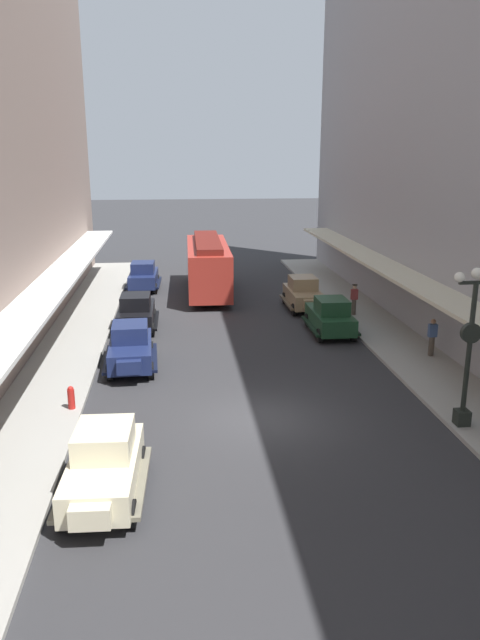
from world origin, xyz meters
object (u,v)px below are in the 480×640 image
Objects in this scene: streetcar at (208,264)px; lamp_post_with_clock at (470,341)px; parked_car_2 at (303,293)px; parked_car_3 at (136,311)px; parked_car_1 at (330,315)px; pedestrian_1 at (354,299)px; pedestrian_0 at (432,337)px; parked_car_5 at (143,275)px; fire_hydrant at (71,397)px; parked_car_0 at (131,346)px; parked_car_4 at (104,463)px.

lamp_post_with_clock reaches higher than streetcar.
parked_car_3 is at bearing -161.35° from parked_car_2.
pedestrian_1 is (2.07, 2.92, 0.07)m from parked_car_1.
pedestrian_0 is at bearing 74.60° from lamp_post_with_clock.
parked_car_1 is 0.99× the size of parked_car_5.
fire_hydrant is at bearing 168.15° from lamp_post_with_clock.
parked_car_3 is at bearing -174.86° from pedestrian_1.
pedestrian_0 is 0.98× the size of pedestrian_1.
pedestrian_1 is at bearing 5.14° from parked_car_3.
parked_car_2 is at bearing 44.03° from parked_car_0.
parked_car_3 is 5.21× the size of fire_hydrant.
lamp_post_with_clock is (7.02, -20.46, 1.08)m from streetcar.
pedestrian_0 is (12.95, -6.00, 0.05)m from parked_car_3.
parked_car_5 is at bearing 90.52° from parked_car_0.
parked_car_4 is at bearing -99.83° from streetcar.
pedestrian_1 is (11.59, 1.04, 0.07)m from parked_car_3.
pedestrian_1 is at bearing 55.14° from parked_car_4.
streetcar is (-5.45, 9.58, 0.96)m from parked_car_1.
parked_car_1 is 2.56× the size of pedestrian_1.
parked_car_1 is 11.07m from streetcar.
parked_car_4 is 16.04m from pedestrian_0.
parked_car_4 is 0.84× the size of lamp_post_with_clock.
parked_car_1 is 5.21× the size of fire_hydrant.
lamp_post_with_clock is at bearing -83.40° from parked_car_2.
pedestrian_0 is (3.70, -9.13, 0.05)m from parked_car_2.
fire_hydrant is at bearing -94.76° from parked_car_5.
parked_car_4 is at bearing -116.26° from parked_car_2.
pedestrian_1 is at bearing 87.90° from lamp_post_with_clock.
fire_hydrant is (-1.61, -19.39, -0.38)m from parked_car_5.
streetcar is 21.66m from lamp_post_with_clock.
streetcar is at bearing 108.92° from lamp_post_with_clock.
parked_car_2 is (9.16, 8.86, 0.00)m from parked_car_0.
parked_car_2 is 9.76m from parked_car_3.
parked_car_2 is 3.13m from pedestrian_1.
pedestrian_1 is (0.51, 13.80, -1.97)m from lamp_post_with_clock.
parked_car_0 is 1.01× the size of parked_car_2.
parked_car_5 is (-9.30, 6.18, 0.00)m from parked_car_2.
pedestrian_1 is (11.64, -8.26, 0.07)m from parked_car_5.
parked_car_0 is at bearing 68.08° from fire_hydrant.
parked_car_3 is 17.02m from lamp_post_with_clock.
streetcar is at bearing 122.92° from pedestrian_0.
pedestrian_0 reaches higher than fire_hydrant.
fire_hydrant is (-10.91, -13.21, -0.38)m from parked_car_2.
lamp_post_with_clock is 13.95m from pedestrian_1.
parked_car_1 is at bearing 55.23° from parked_car_4.
parked_car_4 is 11.57m from lamp_post_with_clock.
parked_car_3 is 0.99× the size of parked_car_5.
parked_car_3 is 0.83× the size of lamp_post_with_clock.
streetcar is 18.74m from fire_hydrant.
parked_car_4 is at bearing -90.25° from parked_car_0.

